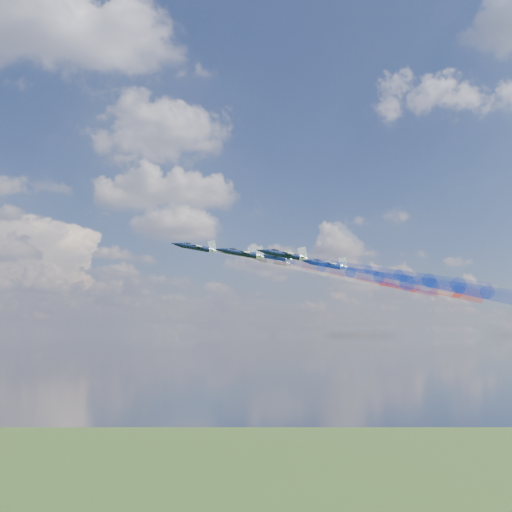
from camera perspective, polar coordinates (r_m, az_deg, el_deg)
name	(u,v)px	position (r m, az deg, el deg)	size (l,w,h in m)	color
jet_lead	(196,248)	(164.52, -5.78, 0.81)	(10.42, 13.02, 3.47)	black
trail_lead	(298,265)	(165.56, 3.98, -0.90)	(4.34, 45.59, 4.34)	white
jet_inner_left	(242,253)	(152.61, -1.37, 0.25)	(10.42, 13.02, 3.47)	black
trail_inner_left	(351,273)	(156.02, 9.01, -1.57)	(4.34, 45.59, 4.34)	blue
jet_inner_right	(236,253)	(171.54, -1.89, 0.26)	(10.42, 13.02, 3.47)	black
trail_inner_right	(333,270)	(174.42, 7.38, -1.37)	(4.34, 45.59, 4.34)	red
jet_outer_left	(284,255)	(144.42, 2.68, 0.12)	(10.42, 13.02, 3.47)	black
trail_outer_left	(399,275)	(149.91, 13.44, -1.77)	(4.34, 45.59, 4.34)	blue
jet_center_third	(272,257)	(163.60, 1.52, -0.07)	(10.42, 13.02, 3.47)	black
trail_center_third	(373,275)	(168.25, 11.12, -1.75)	(4.34, 45.59, 4.34)	white
jet_outer_right	(274,262)	(181.42, 1.71, -0.56)	(10.42, 13.02, 3.47)	black
trail_outer_right	(365,278)	(185.97, 10.39, -2.07)	(4.34, 45.59, 4.34)	red
jet_rear_left	(326,264)	(156.56, 6.66, -0.81)	(10.42, 13.02, 3.47)	black
trail_rear_left	(432,283)	(163.78, 16.41, -2.50)	(4.34, 45.59, 4.34)	blue
jet_rear_right	(313,267)	(175.34, 5.42, -1.04)	(10.42, 13.02, 3.47)	black
trail_rear_right	(407,284)	(181.75, 14.23, -2.56)	(4.34, 45.59, 4.34)	red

